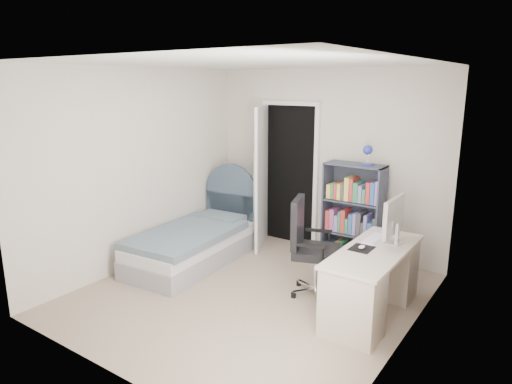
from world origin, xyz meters
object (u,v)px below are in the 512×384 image
Objects in this scene: nightstand at (243,214)px; bookcase at (353,219)px; desk at (373,279)px; office_chair at (309,242)px; bed at (196,241)px; floor_lamp at (254,210)px.

bookcase reaches higher than nightstand.
bookcase reaches higher than desk.
bookcase is 1.44× the size of office_chair.
floor_lamp is at bearing 66.21° from bed.
bed is 1.11m from nightstand.
floor_lamp is at bearing 147.48° from office_chair.
bookcase is (1.79, -0.07, 0.26)m from nightstand.
bed reaches higher than office_chair.
bookcase reaches higher than office_chair.
bed is 0.95m from floor_lamp.
nightstand is 0.39× the size of desk.
office_chair is at bearing -0.37° from bed.
nightstand is 0.35× the size of bookcase.
floor_lamp is at bearing -34.43° from nightstand.
desk is (2.08, -0.89, -0.17)m from floor_lamp.
bookcase reaches higher than bed.
bed is 1.36× the size of desk.
desk is (2.48, -1.17, 0.02)m from nightstand.
floor_lamp is (0.40, -0.28, 0.20)m from nightstand.
nightstand is 0.53m from floor_lamp.
floor_lamp is at bearing 156.86° from desk.
office_chair is (1.31, -0.84, 0.04)m from floor_lamp.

